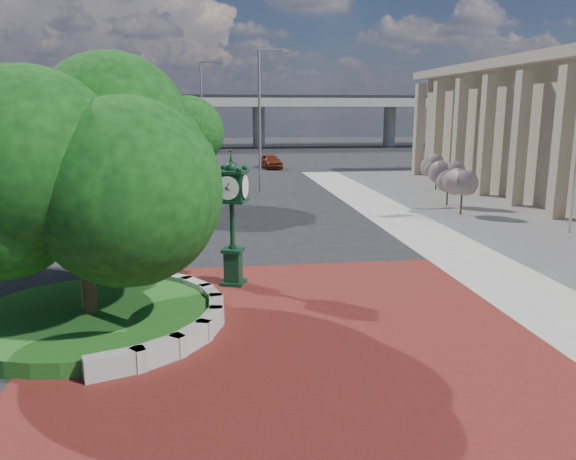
# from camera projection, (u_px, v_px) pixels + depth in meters

# --- Properties ---
(ground) EXTENTS (200.00, 200.00, 0.00)m
(ground) POSITION_uv_depth(u_px,v_px,m) (284.00, 317.00, 15.12)
(ground) COLOR black
(ground) RESTS_ON ground
(plaza) EXTENTS (12.00, 12.00, 0.04)m
(plaza) POSITION_uv_depth(u_px,v_px,m) (288.00, 330.00, 14.14)
(plaza) COLOR maroon
(plaza) RESTS_ON ground
(planter_wall) EXTENTS (2.96, 6.77, 0.54)m
(planter_wall) POSITION_uv_depth(u_px,v_px,m) (181.00, 312.00, 14.71)
(planter_wall) COLOR #9E9B93
(planter_wall) RESTS_ON ground
(grass_bed) EXTENTS (6.10, 6.10, 0.40)m
(grass_bed) POSITION_uv_depth(u_px,v_px,m) (91.00, 318.00, 14.43)
(grass_bed) COLOR #154A17
(grass_bed) RESTS_ON ground
(overpass) EXTENTS (90.00, 12.00, 7.50)m
(overpass) POSITION_uv_depth(u_px,v_px,m) (223.00, 102.00, 81.57)
(overpass) COLOR #9E9B93
(overpass) RESTS_ON ground
(tree_planter) EXTENTS (5.20, 5.20, 6.33)m
(tree_planter) POSITION_uv_depth(u_px,v_px,m) (80.00, 182.00, 13.69)
(tree_planter) COLOR #38281C
(tree_planter) RESTS_ON ground
(tree_street) EXTENTS (4.40, 4.40, 5.45)m
(tree_street) POSITION_uv_depth(u_px,v_px,m) (173.00, 150.00, 31.37)
(tree_street) COLOR #38281C
(tree_street) RESTS_ON ground
(post_clock) EXTENTS (1.07, 1.07, 4.23)m
(post_clock) POSITION_uv_depth(u_px,v_px,m) (232.00, 213.00, 17.38)
(post_clock) COLOR black
(post_clock) RESTS_ON ground
(parked_car) EXTENTS (2.23, 4.19, 1.36)m
(parked_car) POSITION_uv_depth(u_px,v_px,m) (271.00, 161.00, 53.40)
(parked_car) COLOR #601F0D
(parked_car) RESTS_ON ground
(street_lamp_near) EXTENTS (2.10, 0.31, 9.36)m
(street_lamp_near) POSITION_uv_depth(u_px,v_px,m) (263.00, 110.00, 37.05)
(street_lamp_near) COLOR slate
(street_lamp_near) RESTS_ON ground
(street_lamp_far) EXTENTS (2.26, 0.60, 10.12)m
(street_lamp_far) POSITION_uv_depth(u_px,v_px,m) (204.00, 105.00, 55.87)
(street_lamp_far) COLOR slate
(street_lamp_far) RESTS_ON ground
(shrub_near) EXTENTS (1.20, 1.20, 2.20)m
(shrub_near) POSITION_uv_depth(u_px,v_px,m) (462.00, 185.00, 29.35)
(shrub_near) COLOR #38281C
(shrub_near) RESTS_ON ground
(shrub_mid) EXTENTS (1.20, 1.20, 2.20)m
(shrub_mid) POSITION_uv_depth(u_px,v_px,m) (448.00, 179.00, 32.27)
(shrub_mid) COLOR #38281C
(shrub_mid) RESTS_ON ground
(shrub_far) EXTENTS (1.20, 1.20, 2.20)m
(shrub_far) POSITION_uv_depth(u_px,v_px,m) (437.00, 167.00, 38.54)
(shrub_far) COLOR #38281C
(shrub_far) RESTS_ON ground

